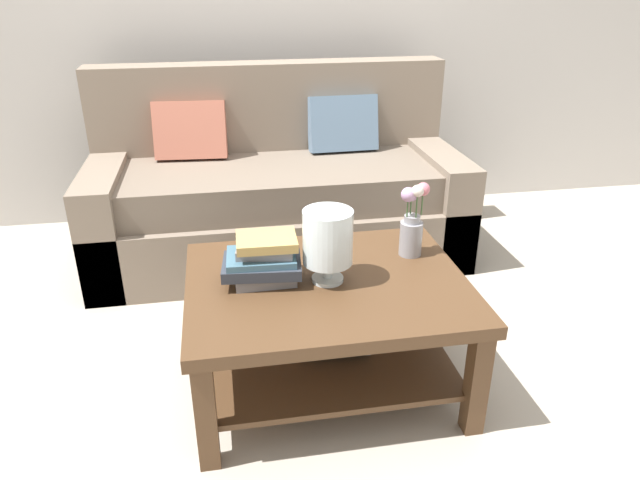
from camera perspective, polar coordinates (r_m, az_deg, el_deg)
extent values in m
plane|color=#ADA393|center=(2.77, -0.12, -8.99)|extent=(10.00, 10.00, 0.00)
cube|color=#BCB7B2|center=(3.94, -4.65, 22.02)|extent=(6.40, 0.12, 2.70)
cube|color=#7A6B5B|center=(3.42, -3.98, 1.34)|extent=(2.07, 0.90, 0.36)
cube|color=#6E6052|center=(3.29, -4.06, 5.61)|extent=(1.83, 0.74, 0.20)
cube|color=#7A6B5B|center=(3.58, -4.88, 11.36)|extent=(2.07, 0.20, 0.70)
cube|color=#7A6B5B|center=(3.42, -19.82, 2.00)|extent=(0.20, 0.90, 0.60)
cube|color=#7A6B5B|center=(3.59, 11.01, 4.13)|extent=(0.20, 0.90, 0.60)
cube|color=#B26651|center=(3.44, -12.53, 10.44)|extent=(0.41, 0.21, 0.34)
cube|color=slate|center=(3.51, 2.22, 11.30)|extent=(0.40, 0.19, 0.34)
cube|color=#4C331E|center=(2.23, 0.68, -4.52)|extent=(1.06, 0.84, 0.05)
cube|color=#4C331E|center=(2.04, -11.08, -16.42)|extent=(0.07, 0.07, 0.42)
cube|color=#4C331E|center=(2.21, 15.04, -13.29)|extent=(0.07, 0.07, 0.42)
cube|color=#4C331E|center=(2.64, -11.10, -5.98)|extent=(0.07, 0.07, 0.42)
cube|color=#4C331E|center=(2.77, 8.95, -4.23)|extent=(0.07, 0.07, 0.42)
cube|color=#4C331E|center=(2.40, 0.64, -10.97)|extent=(0.94, 0.72, 0.02)
cube|color=#3D6075|center=(2.43, 1.15, -9.73)|extent=(0.29, 0.21, 0.03)
cube|color=slate|center=(2.39, 1.30, -9.61)|extent=(0.30, 0.23, 0.03)
cube|color=slate|center=(2.24, -5.49, -3.22)|extent=(0.23, 0.21, 0.04)
cube|color=#2D333D|center=(2.20, -5.68, -2.51)|extent=(0.31, 0.23, 0.04)
cube|color=#3D6075|center=(2.19, -5.77, -1.69)|extent=(0.26, 0.20, 0.03)
cube|color=slate|center=(2.19, -5.35, -0.78)|extent=(0.23, 0.19, 0.03)
cube|color=tan|center=(2.16, -5.26, -0.10)|extent=(0.23, 0.18, 0.03)
cylinder|color=silver|center=(2.21, 0.74, -3.80)|extent=(0.12, 0.12, 0.02)
cylinder|color=silver|center=(2.20, 0.75, -2.89)|extent=(0.04, 0.04, 0.06)
cylinder|color=silver|center=(2.14, 0.77, 0.30)|extent=(0.19, 0.19, 0.20)
sphere|color=#3D6075|center=(2.15, 0.03, -0.94)|extent=(0.05, 0.05, 0.05)
sphere|color=#51704C|center=(2.17, 1.41, -0.67)|extent=(0.05, 0.05, 0.05)
cylinder|color=gray|center=(2.42, 8.85, 0.15)|extent=(0.09, 0.09, 0.14)
cylinder|color=gray|center=(2.38, 8.98, 2.04)|extent=(0.07, 0.07, 0.03)
cylinder|color=#426638|center=(2.37, 9.93, 3.49)|extent=(0.01, 0.01, 0.09)
sphere|color=#C66B7A|center=(2.35, 10.04, 4.92)|extent=(0.05, 0.05, 0.05)
cylinder|color=#426638|center=(2.38, 8.85, 3.28)|extent=(0.01, 0.01, 0.07)
sphere|color=#B28CB7|center=(2.36, 8.93, 4.42)|extent=(0.06, 0.06, 0.06)
cylinder|color=#426638|center=(2.35, 8.53, 3.13)|extent=(0.01, 0.01, 0.08)
sphere|color=#B28CB7|center=(2.33, 8.61, 4.40)|extent=(0.06, 0.06, 0.06)
cylinder|color=#426638|center=(2.34, 9.41, 3.29)|extent=(0.01, 0.01, 0.10)
sphere|color=silver|center=(2.32, 9.52, 4.75)|extent=(0.05, 0.05, 0.05)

